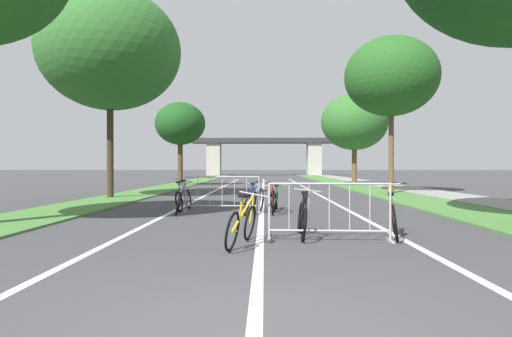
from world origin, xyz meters
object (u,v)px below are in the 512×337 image
Objects in this scene: tree_left_maple_mid at (110,50)px; crowd_barrier_second at (222,194)px; bicycle_blue_5 at (251,202)px; bicycle_black_6 at (302,219)px; tree_right_cypress_far at (391,77)px; bicycle_green_4 at (275,201)px; bicycle_silver_1 at (179,201)px; bicycle_orange_3 at (393,218)px; tree_left_pine_far at (180,124)px; tree_right_oak_near at (354,122)px; bicycle_yellow_0 at (242,224)px; bicycle_red_8 at (273,199)px; bicycle_white_2 at (257,198)px; crowd_barrier_nearest at (329,212)px; bicycle_purple_7 at (183,199)px.

tree_left_maple_mid is 9.38m from crowd_barrier_second.
bicycle_blue_5 is 0.99× the size of bicycle_black_6.
bicycle_green_4 is at bearing -123.30° from tree_right_cypress_far.
bicycle_orange_3 is at bearing -47.70° from bicycle_silver_1.
tree_left_pine_far is at bearing -72.10° from bicycle_black_6.
tree_right_oak_near is at bearing 56.81° from bicycle_silver_1.
bicycle_yellow_0 is 4.98m from bicycle_blue_5.
bicycle_red_8 is (6.73, -4.95, -5.85)m from tree_left_maple_mid.
bicycle_white_2 is at bearing 29.62° from crowd_barrier_second.
bicycle_white_2 is 1.08m from bicycle_blue_5.
crowd_barrier_nearest is 1.36× the size of bicycle_orange_3.
bicycle_yellow_0 is at bearing -64.78° from bicycle_purple_7.
bicycle_yellow_0 reaches higher than bicycle_green_4.
bicycle_red_8 is (0.65, 0.88, -0.00)m from bicycle_blue_5.
bicycle_black_6 is at bearing -112.64° from tree_right_cypress_far.
bicycle_blue_5 is at bearing -168.06° from bicycle_green_4.
tree_left_pine_far is 3.42× the size of bicycle_silver_1.
bicycle_silver_1 is at bearing -80.09° from bicycle_purple_7.
bicycle_orange_3 is at bearing -46.88° from bicycle_blue_5.
bicycle_green_4 is at bearing -11.01° from bicycle_purple_7.
bicycle_yellow_0 is (5.44, -22.72, -3.89)m from tree_left_pine_far.
bicycle_green_4 is 0.93× the size of bicycle_blue_5.
bicycle_red_8 is at bearing 11.95° from bicycle_silver_1.
tree_left_pine_far is 18.23m from crowd_barrier_second.
bicycle_yellow_0 is 1.44m from bicycle_black_6.
bicycle_yellow_0 is at bearing -76.54° from tree_left_pine_far.
bicycle_yellow_0 is at bearing -115.07° from tree_right_cypress_far.
bicycle_purple_7 is 2.74m from bicycle_red_8.
tree_right_oak_near is at bearing -122.51° from bicycle_white_2.
tree_right_oak_near reaches higher than bicycle_red_8.
tree_left_pine_far is at bearing 106.93° from bicycle_purple_7.
tree_right_oak_near is at bearing 77.37° from crowd_barrier_nearest.
tree_left_pine_far is 2.56× the size of crowd_barrier_nearest.
tree_right_cypress_far is 15.22m from crowd_barrier_nearest.
bicycle_yellow_0 is 1.08× the size of bicycle_purple_7.
tree_left_pine_far is at bearing -174.96° from tree_right_oak_near.
bicycle_white_2 is at bearing 165.83° from bicycle_red_8.
bicycle_silver_1 is (-8.54, -9.08, -5.31)m from tree_right_cypress_far.
crowd_barrier_nearest is 0.63m from bicycle_black_6.
bicycle_silver_1 reaches higher than bicycle_green_4.
tree_right_cypress_far is at bearing 14.00° from tree_left_maple_mid.
crowd_barrier_nearest is at bearing -62.29° from bicycle_blue_5.
tree_left_maple_mid is at bearing 116.12° from bicycle_silver_1.
bicycle_black_6 is at bearing -103.92° from tree_right_oak_near.
bicycle_blue_5 is at bearing 138.91° from bicycle_orange_3.
tree_left_maple_mid is at bearing 144.51° from bicycle_blue_5.
bicycle_silver_1 is 2.47m from bicycle_white_2.
bicycle_purple_7 is at bearing -78.76° from tree_left_pine_far.
bicycle_blue_5 is (-0.69, -0.08, -0.01)m from bicycle_green_4.
bicycle_orange_3 is 1.04× the size of bicycle_purple_7.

